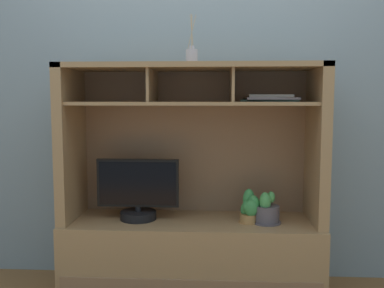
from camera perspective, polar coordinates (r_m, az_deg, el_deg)
back_wall at (r=2.85m, az=0.33°, el=10.40°), size 6.00×0.02×2.80m
media_console at (r=2.68m, az=0.01°, el=-10.57°), size 1.52×0.53×1.38m
tv_monitor at (r=2.64m, az=-7.13°, el=-6.50°), size 0.49×0.22×0.37m
potted_orchid at (r=2.60m, az=7.59°, el=-8.38°), size 0.12×0.12×0.20m
potted_fern at (r=2.60m, az=9.78°, el=-8.68°), size 0.17×0.17×0.19m
magazine_stack_left at (r=2.59m, az=10.25°, el=5.97°), size 0.36×0.30×0.04m
diffuser_bottle at (r=2.55m, az=-0.03°, el=11.53°), size 0.07×0.07×0.28m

